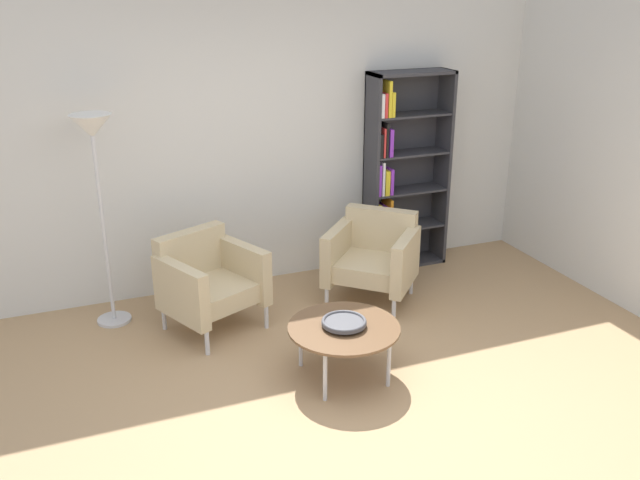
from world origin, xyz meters
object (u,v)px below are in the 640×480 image
at_px(coffee_table_low, 344,330).
at_px(floor_lamp_torchiere, 94,152).
at_px(decorative_bowl, 344,322).
at_px(armchair_spare_guest, 208,280).
at_px(bookshelf_tall, 399,177).
at_px(armchair_near_window, 373,256).

distance_m(coffee_table_low, floor_lamp_torchiere, 2.34).
xyz_separation_m(coffee_table_low, decorative_bowl, (-0.00, 0.00, 0.06)).
xyz_separation_m(decorative_bowl, floor_lamp_torchiere, (-1.45, 1.49, 1.01)).
xyz_separation_m(armchair_spare_guest, floor_lamp_torchiere, (-0.74, 0.39, 1.03)).
bearing_deg(bookshelf_tall, decorative_bowl, -127.43).
bearing_deg(coffee_table_low, decorative_bowl, 97.13).
bearing_deg(bookshelf_tall, armchair_spare_guest, -163.10).
bearing_deg(decorative_bowl, armchair_spare_guest, 123.09).
distance_m(bookshelf_tall, coffee_table_low, 2.23).
xyz_separation_m(bookshelf_tall, coffee_table_low, (-1.32, -1.72, -0.53)).
bearing_deg(armchair_near_window, decorative_bowl, -81.70).
relative_size(decorative_bowl, floor_lamp_torchiere, 0.18).
bearing_deg(floor_lamp_torchiere, coffee_table_low, -45.68).
distance_m(coffee_table_low, decorative_bowl, 0.06).
height_order(coffee_table_low, armchair_spare_guest, armchair_spare_guest).
distance_m(bookshelf_tall, floor_lamp_torchiere, 2.83).
bearing_deg(coffee_table_low, armchair_near_window, 55.28).
bearing_deg(armchair_near_window, coffee_table_low, -81.70).
xyz_separation_m(decorative_bowl, armchair_spare_guest, (-0.72, 1.10, -0.02)).
distance_m(bookshelf_tall, decorative_bowl, 2.21).
bearing_deg(decorative_bowl, armchair_near_window, 55.28).
relative_size(coffee_table_low, armchair_spare_guest, 0.88).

